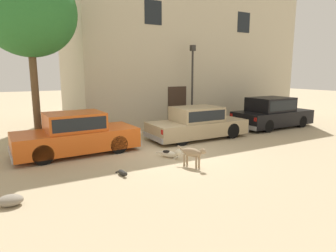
{
  "coord_description": "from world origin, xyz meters",
  "views": [
    {
      "loc": [
        -4.9,
        -8.85,
        2.81
      ],
      "look_at": [
        0.18,
        0.2,
        0.9
      ],
      "focal_mm": 31.12,
      "sensor_mm": 36.0,
      "label": 1
    }
  ],
  "objects": [
    {
      "name": "stray_dog_tan",
      "position": [
        -0.23,
        -0.71,
        0.15
      ],
      "size": [
        0.6,
        0.92,
        0.36
      ],
      "rotation": [
        0.0,
        0.0,
        5.25
      ],
      "color": "beige",
      "rests_on": "ground_plane"
    },
    {
      "name": "apartment_block",
      "position": [
        4.92,
        7.18,
        4.14
      ],
      "size": [
        13.44,
        6.19,
        8.29
      ],
      "color": "#BCB299",
      "rests_on": "ground_plane"
    },
    {
      "name": "parked_sedan_nearest",
      "position": [
        -2.83,
        1.42,
        0.71
      ],
      "size": [
        4.34,
        1.92,
        1.45
      ],
      "rotation": [
        0.0,
        0.0,
        0.04
      ],
      "color": "#D15619",
      "rests_on": "ground_plane"
    },
    {
      "name": "parked_sedan_third",
      "position": [
        7.08,
        1.52,
        0.78
      ],
      "size": [
        4.43,
        1.93,
        1.56
      ],
      "rotation": [
        0.0,
        0.0,
        0.02
      ],
      "color": "black",
      "rests_on": "ground_plane"
    },
    {
      "name": "stray_cat",
      "position": [
        -2.23,
        -1.51,
        0.07
      ],
      "size": [
        0.21,
        0.63,
        0.16
      ],
      "rotation": [
        0.0,
        0.0,
        4.8
      ],
      "color": "#2D2B28",
      "rests_on": "ground_plane"
    },
    {
      "name": "stray_dog_spotted",
      "position": [
        -0.09,
        -1.83,
        0.42
      ],
      "size": [
        0.46,
        1.02,
        0.65
      ],
      "rotation": [
        0.0,
        0.0,
        5.09
      ],
      "color": "#997F60",
      "rests_on": "ground_plane"
    },
    {
      "name": "acacia_tree_left",
      "position": [
        -3.91,
        2.84,
        4.88
      ],
      "size": [
        3.3,
        2.97,
        6.47
      ],
      "color": "brown",
      "rests_on": "ground_plane"
    },
    {
      "name": "street_lamp",
      "position": [
        3.37,
        3.4,
        2.62
      ],
      "size": [
        0.22,
        0.22,
        4.13
      ],
      "color": "#2D2B28",
      "rests_on": "ground_plane"
    },
    {
      "name": "rubble_pile",
      "position": [
        -4.99,
        -2.11,
        0.12
      ],
      "size": [
        0.6,
        0.49,
        0.24
      ],
      "primitive_type": "ellipsoid",
      "rotation": [
        0.0,
        0.0,
        2.92
      ],
      "color": "gray",
      "rests_on": "ground_plane"
    },
    {
      "name": "parked_sedan_second",
      "position": [
        2.26,
        1.32,
        0.68
      ],
      "size": [
        4.43,
        1.75,
        1.37
      ],
      "rotation": [
        0.0,
        0.0,
        -0.0
      ],
      "color": "tan",
      "rests_on": "ground_plane"
    },
    {
      "name": "ground_plane",
      "position": [
        0.0,
        0.0,
        0.0
      ],
      "size": [
        80.0,
        80.0,
        0.0
      ],
      "primitive_type": "plane",
      "color": "tan"
    }
  ]
}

